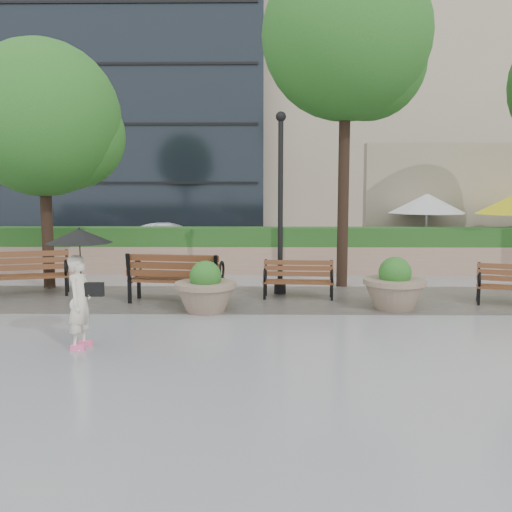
{
  "coord_description": "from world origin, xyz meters",
  "views": [
    {
      "loc": [
        1.03,
        -9.8,
        2.58
      ],
      "look_at": [
        0.86,
        2.13,
        1.1
      ],
      "focal_mm": 40.0,
      "sensor_mm": 36.0,
      "label": 1
    }
  ],
  "objects_px": {
    "bench_3": "(298,288)",
    "car_right": "(173,242)",
    "planter_right": "(395,289)",
    "lamppost": "(280,215)",
    "bench_2": "(176,288)",
    "planter_left": "(206,292)",
    "bench_1": "(26,283)",
    "pedestrian": "(80,276)"
  },
  "relations": [
    {
      "from": "bench_1",
      "to": "bench_3",
      "type": "bearing_deg",
      "value": -17.92
    },
    {
      "from": "bench_3",
      "to": "pedestrian",
      "type": "distance_m",
      "value": 5.54
    },
    {
      "from": "bench_3",
      "to": "car_right",
      "type": "distance_m",
      "value": 7.89
    },
    {
      "from": "bench_3",
      "to": "planter_left",
      "type": "bearing_deg",
      "value": -140.54
    },
    {
      "from": "planter_left",
      "to": "car_right",
      "type": "distance_m",
      "value": 8.47
    },
    {
      "from": "planter_right",
      "to": "pedestrian",
      "type": "distance_m",
      "value": 6.41
    },
    {
      "from": "planter_left",
      "to": "bench_2",
      "type": "bearing_deg",
      "value": 129.18
    },
    {
      "from": "bench_1",
      "to": "pedestrian",
      "type": "distance_m",
      "value": 5.06
    },
    {
      "from": "bench_2",
      "to": "lamppost",
      "type": "height_order",
      "value": "lamppost"
    },
    {
      "from": "planter_right",
      "to": "lamppost",
      "type": "distance_m",
      "value": 3.21
    },
    {
      "from": "bench_3",
      "to": "lamppost",
      "type": "height_order",
      "value": "lamppost"
    },
    {
      "from": "bench_1",
      "to": "lamppost",
      "type": "height_order",
      "value": "lamppost"
    },
    {
      "from": "bench_2",
      "to": "pedestrian",
      "type": "bearing_deg",
      "value": 82.63
    },
    {
      "from": "bench_1",
      "to": "car_right",
      "type": "relative_size",
      "value": 0.53
    },
    {
      "from": "planter_left",
      "to": "pedestrian",
      "type": "distance_m",
      "value": 3.21
    },
    {
      "from": "lamppost",
      "to": "bench_2",
      "type": "bearing_deg",
      "value": -155.74
    },
    {
      "from": "bench_2",
      "to": "planter_right",
      "type": "distance_m",
      "value": 4.72
    },
    {
      "from": "bench_2",
      "to": "car_right",
      "type": "relative_size",
      "value": 0.56
    },
    {
      "from": "bench_2",
      "to": "planter_right",
      "type": "relative_size",
      "value": 1.64
    },
    {
      "from": "bench_3",
      "to": "planter_right",
      "type": "height_order",
      "value": "planter_right"
    },
    {
      "from": "pedestrian",
      "to": "bench_1",
      "type": "bearing_deg",
      "value": 42.06
    },
    {
      "from": "lamppost",
      "to": "bench_1",
      "type": "bearing_deg",
      "value": -176.62
    },
    {
      "from": "bench_3",
      "to": "planter_left",
      "type": "height_order",
      "value": "planter_left"
    },
    {
      "from": "bench_3",
      "to": "lamppost",
      "type": "bearing_deg",
      "value": 130.09
    },
    {
      "from": "bench_1",
      "to": "planter_right",
      "type": "distance_m",
      "value": 8.42
    },
    {
      "from": "planter_left",
      "to": "planter_right",
      "type": "xyz_separation_m",
      "value": [
        3.93,
        0.33,
        0.02
      ]
    },
    {
      "from": "planter_left",
      "to": "pedestrian",
      "type": "relative_size",
      "value": 0.67
    },
    {
      "from": "bench_1",
      "to": "pedestrian",
      "type": "height_order",
      "value": "pedestrian"
    },
    {
      "from": "lamppost",
      "to": "car_right",
      "type": "xyz_separation_m",
      "value": [
        -3.55,
        6.27,
        -1.26
      ]
    },
    {
      "from": "planter_left",
      "to": "bench_1",
      "type": "bearing_deg",
      "value": 159.84
    },
    {
      "from": "bench_3",
      "to": "pedestrian",
      "type": "height_order",
      "value": "pedestrian"
    },
    {
      "from": "bench_2",
      "to": "lamppost",
      "type": "distance_m",
      "value": 2.99
    },
    {
      "from": "lamppost",
      "to": "pedestrian",
      "type": "relative_size",
      "value": 2.25
    },
    {
      "from": "planter_right",
      "to": "car_right",
      "type": "distance_m",
      "value": 9.86
    },
    {
      "from": "bench_2",
      "to": "planter_right",
      "type": "xyz_separation_m",
      "value": [
        4.68,
        -0.58,
        0.1
      ]
    },
    {
      "from": "bench_1",
      "to": "planter_right",
      "type": "bearing_deg",
      "value": -24.87
    },
    {
      "from": "bench_3",
      "to": "car_right",
      "type": "height_order",
      "value": "car_right"
    },
    {
      "from": "planter_right",
      "to": "lamppost",
      "type": "xyz_separation_m",
      "value": [
        -2.35,
        1.63,
        1.46
      ]
    },
    {
      "from": "bench_2",
      "to": "lamppost",
      "type": "bearing_deg",
      "value": -147.7
    },
    {
      "from": "bench_1",
      "to": "lamppost",
      "type": "bearing_deg",
      "value": -12.75
    },
    {
      "from": "bench_1",
      "to": "planter_right",
      "type": "height_order",
      "value": "planter_right"
    },
    {
      "from": "bench_1",
      "to": "pedestrian",
      "type": "bearing_deg",
      "value": -73.85
    }
  ]
}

